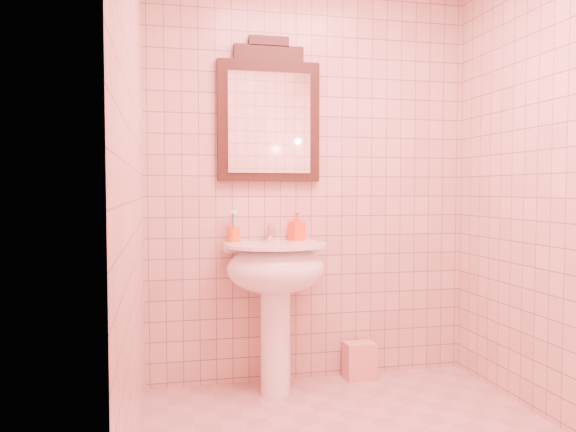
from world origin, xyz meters
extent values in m
cube|color=#D2A792|center=(0.00, 1.10, 1.25)|extent=(2.00, 0.02, 2.50)
cylinder|color=white|center=(-0.27, 0.88, 0.35)|extent=(0.17, 0.17, 0.70)
ellipsoid|color=white|center=(-0.27, 0.86, 0.72)|extent=(0.56, 0.46, 0.28)
cube|color=white|center=(-0.27, 1.03, 0.83)|extent=(0.56, 0.15, 0.05)
cylinder|color=white|center=(-0.27, 0.86, 0.85)|extent=(0.58, 0.58, 0.02)
cylinder|color=white|center=(-0.27, 1.03, 0.91)|extent=(0.04, 0.04, 0.09)
cylinder|color=white|center=(-0.27, 0.97, 0.94)|extent=(0.02, 0.10, 0.02)
cylinder|color=white|center=(-0.27, 0.92, 0.93)|extent=(0.02, 0.02, 0.04)
cube|color=white|center=(-0.27, 1.04, 0.96)|extent=(0.02, 0.07, 0.01)
cube|color=black|center=(-0.27, 1.08, 1.57)|extent=(0.61, 0.05, 0.71)
cube|color=black|center=(-0.27, 1.08, 1.97)|extent=(0.42, 0.05, 0.09)
cube|color=black|center=(-0.27, 1.08, 2.04)|extent=(0.24, 0.05, 0.06)
cube|color=white|center=(-0.27, 1.05, 1.56)|extent=(0.49, 0.01, 0.59)
cylinder|color=#DA5412|center=(-0.49, 1.02, 0.91)|extent=(0.07, 0.07, 0.09)
cylinder|color=silver|center=(-0.48, 1.02, 0.94)|extent=(0.01, 0.01, 0.16)
cylinder|color=#338CD8|center=(-0.49, 1.04, 0.94)|extent=(0.01, 0.01, 0.16)
cylinder|color=#E5334C|center=(-0.51, 1.02, 0.94)|extent=(0.01, 0.01, 0.16)
cylinder|color=#3FBF59|center=(-0.49, 1.00, 0.94)|extent=(0.01, 0.01, 0.16)
imported|color=#F24214|center=(-0.11, 1.04, 0.95)|extent=(0.10, 0.10, 0.17)
cube|color=#D27C84|center=(0.28, 1.00, 0.11)|extent=(0.19, 0.13, 0.23)
camera|label=1|loc=(-0.89, -2.23, 1.17)|focal=35.00mm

